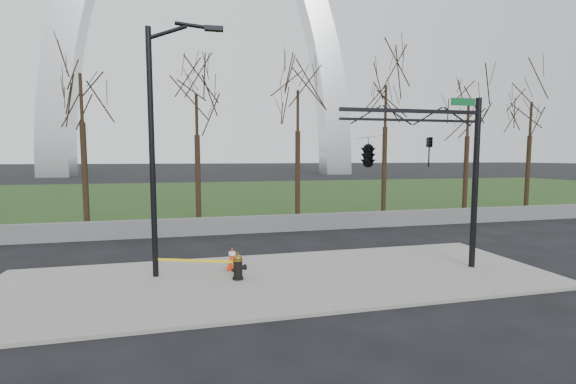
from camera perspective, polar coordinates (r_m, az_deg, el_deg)
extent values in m
plane|color=black|center=(12.74, -1.08, -12.99)|extent=(500.00, 500.00, 0.00)
cube|color=slate|center=(12.72, -1.08, -12.78)|extent=(18.00, 6.00, 0.10)
cube|color=#223D16|center=(42.08, -9.97, -0.28)|extent=(120.00, 40.00, 0.06)
cube|color=#59595B|center=(20.30, -6.00, -4.85)|extent=(60.00, 0.30, 0.90)
cylinder|color=black|center=(12.61, -7.45, -12.61)|extent=(0.35, 0.35, 0.06)
cylinder|color=black|center=(12.53, -7.46, -11.41)|extent=(0.27, 0.27, 0.61)
cylinder|color=black|center=(12.60, -6.57, -11.06)|extent=(0.25, 0.22, 0.16)
cylinder|color=black|center=(12.46, -8.12, -11.41)|extent=(0.13, 0.13, 0.10)
cylinder|color=brown|center=(12.44, -7.48, -9.96)|extent=(0.31, 0.31, 0.06)
ellipsoid|color=brown|center=(12.42, -7.49, -9.69)|extent=(0.29, 0.29, 0.21)
cylinder|color=brown|center=(12.39, -7.49, -9.14)|extent=(0.06, 0.06, 0.08)
cube|color=#F5350C|center=(13.70, -8.29, -11.20)|extent=(0.42, 0.42, 0.05)
cone|color=#F5350C|center=(13.59, -8.31, -9.60)|extent=(0.32, 0.32, 0.75)
cylinder|color=white|center=(13.56, -8.32, -9.04)|extent=(0.24, 0.24, 0.11)
cylinder|color=black|center=(12.97, -19.57, 5.00)|extent=(0.18, 0.18, 8.00)
cylinder|color=black|center=(13.46, -17.62, 21.69)|extent=(1.27, 0.19, 0.56)
cylinder|color=black|center=(13.46, -13.75, 22.89)|extent=(1.21, 0.19, 0.22)
cube|color=black|center=(13.43, -10.98, 22.76)|extent=(0.61, 0.26, 0.14)
cylinder|color=black|center=(14.88, 26.08, 0.90)|extent=(0.20, 0.20, 6.00)
cube|color=black|center=(13.55, 17.92, 11.40)|extent=(5.00, 0.32, 0.12)
cube|color=black|center=(13.52, 17.88, 10.14)|extent=(5.00, 0.28, 0.08)
cube|color=#0C5926|center=(14.61, 24.62, 12.10)|extent=(0.90, 0.08, 0.25)
imported|color=black|center=(13.82, 20.30, 5.59)|extent=(0.17, 0.21, 1.00)
imported|color=black|center=(12.81, 11.85, 5.86)|extent=(0.62, 2.50, 1.00)
cube|color=yellow|center=(12.85, -13.52, -9.90)|extent=(2.58, 0.96, 0.08)
cube|color=yellow|center=(13.10, -7.90, -11.13)|extent=(0.08, 1.15, 0.08)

